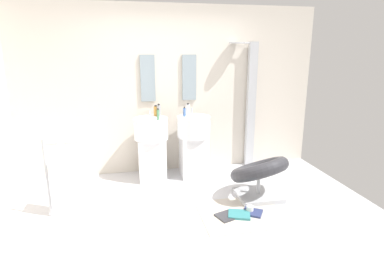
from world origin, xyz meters
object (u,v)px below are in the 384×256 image
Objects in this scene: shower_column at (250,103)px; soap_bottle_blue at (184,112)px; soap_bottle_amber at (156,111)px; pedestal_sink_left at (152,146)px; soap_bottle_green at (158,115)px; towel_rack at (60,166)px; coffee_mug at (250,209)px; soap_bottle_white at (188,110)px; pedestal_sink_right at (194,143)px; magazine_teal at (239,215)px; soap_bottle_grey at (159,111)px; magazine_charcoal at (226,216)px; magazine_navy at (253,212)px; lounge_chair at (259,173)px.

soap_bottle_blue is (-1.15, -0.25, -0.06)m from shower_column.
soap_bottle_amber reaches higher than soap_bottle_blue.
soap_bottle_green is at bearing -55.11° from pedestal_sink_left.
towel_rack is 11.17× the size of coffee_mug.
pedestal_sink_left is at bearing 124.89° from soap_bottle_green.
shower_column is 1.09m from soap_bottle_white.
pedestal_sink_right reaches higher than magazine_teal.
coffee_mug is 1.94m from soap_bottle_grey.
magazine_teal is 0.16m from magazine_charcoal.
pedestal_sink_left is at bearing -177.40° from soap_bottle_blue.
pedestal_sink_left is 4.87× the size of magazine_charcoal.
magazine_charcoal is 1.31× the size of soap_bottle_amber.
soap_bottle_blue is at bearing 170.38° from pedestal_sink_right.
soap_bottle_blue is at bearing 125.60° from magazine_teal.
lounge_chair is at bearing 92.54° from magazine_navy.
magazine_charcoal is at bearing -66.65° from soap_bottle_grey.
shower_column is (1.01, 0.28, 0.55)m from pedestal_sink_right.
pedestal_sink_left is 4.73× the size of magazine_navy.
towel_rack is (-1.13, -0.88, 0.10)m from pedestal_sink_left.
soap_bottle_green is at bearing 163.16° from magazine_navy.
soap_bottle_amber is (-0.42, 0.13, 0.01)m from soap_bottle_blue.
soap_bottle_blue is 0.44m from soap_bottle_amber.
soap_bottle_amber is at bearing 162.99° from soap_bottle_blue.
towel_rack is (-2.45, 0.05, 0.28)m from lounge_chair.
soap_bottle_blue is at bearing -128.12° from soap_bottle_white.
soap_bottle_blue is 0.80× the size of soap_bottle_white.
magazine_teal is at bearing -61.44° from soap_bottle_amber.
pedestal_sink_left reaches higher than lounge_chair.
soap_bottle_grey is 0.45m from soap_bottle_white.
soap_bottle_blue is 0.89× the size of soap_bottle_amber.
soap_bottle_amber reaches higher than pedestal_sink_right.
pedestal_sink_left is 1.70m from magazine_teal.
soap_bottle_grey is at bearing 123.89° from coffee_mug.
soap_bottle_grey reaches higher than soap_bottle_blue.
coffee_mug is 2.00m from soap_bottle_amber.
magazine_teal reaches higher than magazine_charcoal.
soap_bottle_green is (-0.97, 1.16, 0.98)m from coffee_mug.
towel_rack reaches higher than lounge_chair.
shower_column is 1.45m from lounge_chair.
towel_rack is at bearing -149.80° from soap_bottle_white.
soap_bottle_green is at bearing -165.74° from pedestal_sink_right.
magazine_navy is (-0.57, -1.61, -1.06)m from shower_column.
soap_bottle_amber is at bearing 137.94° from magazine_teal.
pedestal_sink_right is 6.23× the size of soap_bottle_green.
magazine_charcoal is (-0.33, -0.01, -0.00)m from magazine_navy.
coffee_mug is 0.52× the size of soap_bottle_amber.
soap_bottle_white reaches higher than magazine_charcoal.
soap_bottle_grey is at bearing 157.33° from magazine_navy.
lounge_chair is 6.31× the size of soap_bottle_green.
lounge_chair is at bearing -53.68° from pedestal_sink_right.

